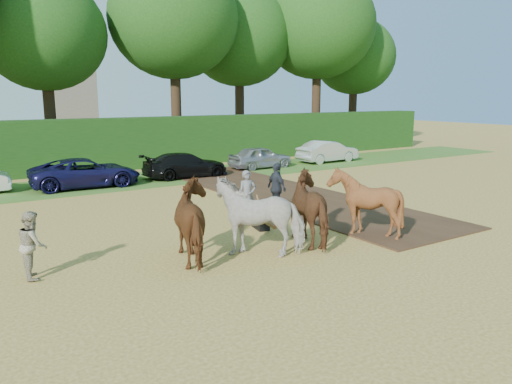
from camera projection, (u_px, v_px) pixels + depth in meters
ground at (377, 236)px, 15.54m from camera, size 120.00×120.00×0.00m
earth_strip at (283, 194)px, 22.09m from camera, size 4.50×17.00×0.05m
grass_verge at (185, 176)px, 27.04m from camera, size 50.00×5.00×0.03m
hedgerow at (152, 142)px, 30.46m from camera, size 46.00×1.60×3.00m
spectator_near at (33, 245)px, 11.87m from camera, size 0.68×0.84×1.64m
spectator_far at (277, 188)px, 18.48m from camera, size 0.49×1.11×1.86m
plough_team at (287, 211)px, 14.33m from camera, size 7.24×5.06×2.11m
parked_cars at (135, 168)px, 25.29m from camera, size 30.58×3.40×1.41m
treeline at (102, 18)px, 30.73m from camera, size 48.70×10.60×14.21m
church at (66, 16)px, 60.25m from camera, size 5.20×5.20×27.00m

